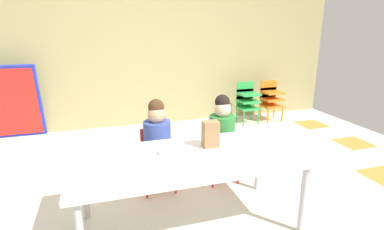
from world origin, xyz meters
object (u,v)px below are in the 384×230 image
Objects in this scene: folded_activity_table at (6,103)px; paper_plate_center_table at (198,157)px; donut_powdered_on_plate at (171,147)px; seated_child_middle_seat at (222,130)px; paper_bag_brown at (211,134)px; craft_table at (190,162)px; paper_plate_near_edge at (171,149)px; kid_chair_orange_stack at (271,98)px; seated_child_near_camera at (157,137)px; kid_chair_green_stack at (247,100)px; donut_powdered_loose at (164,152)px.

folded_activity_table reaches higher than paper_plate_center_table.
donut_powdered_on_plate is (1.79, -2.50, 0.10)m from folded_activity_table.
paper_bag_brown is at bearing -121.78° from seated_child_middle_seat.
paper_bag_brown is (0.22, 0.13, 0.16)m from craft_table.
paper_plate_center_table is at bearing -52.98° from paper_plate_near_edge.
kid_chair_orange_stack reaches higher than craft_table.
folded_activity_table is 6.04× the size of paper_plate_near_edge.
donut_powdered_on_plate is (0.00, 0.00, 0.02)m from paper_plate_near_edge.
seated_child_middle_seat reaches higher than paper_plate_near_edge.
kid_chair_orange_stack reaches higher than paper_plate_near_edge.
paper_plate_near_edge is 0.27m from paper_plate_center_table.
paper_plate_center_table is 1.53× the size of donut_powdered_on_plate.
seated_child_near_camera is 2.93m from kid_chair_orange_stack.
seated_child_middle_seat reaches higher than paper_bag_brown.
folded_activity_table is at bearing 176.42° from kid_chair_orange_stack.
paper_plate_center_table is (-1.69, -2.46, 0.22)m from kid_chair_green_stack.
seated_child_near_camera is 9.09× the size of donut_powdered_loose.
kid_chair_green_stack is (1.74, 2.41, -0.17)m from craft_table.
craft_table is 8.07× the size of paper_bag_brown.
donut_powdered_loose is at bearing -129.91° from kid_chair_green_stack.
kid_chair_orange_stack is (2.33, 1.77, -0.16)m from seated_child_near_camera.
paper_plate_center_table is at bearing -131.12° from kid_chair_orange_stack.
paper_plate_near_edge is at bearing 174.25° from paper_bag_brown.
paper_plate_near_edge is 1.00× the size of paper_plate_center_table.
seated_child_middle_seat is 4.17× the size of paper_bag_brown.
kid_chair_green_stack is 3.78× the size of paper_plate_near_edge.
kid_chair_green_stack reaches higher than donut_powdered_on_plate.
paper_plate_near_edge is (-1.86, -2.25, 0.22)m from kid_chair_green_stack.
donut_powdered_on_plate reaches higher than donut_powdered_loose.
paper_bag_brown is 0.41m from donut_powdered_loose.
craft_table is at bearing -125.92° from kid_chair_green_stack.
craft_table is at bearing -30.42° from donut_powdered_loose.
seated_child_middle_seat is 7.82× the size of donut_powdered_on_plate.
paper_plate_center_table reaches higher than craft_table.
donut_powdered_on_plate is at bearing -129.54° from kid_chair_green_stack.
craft_table is 0.83m from seated_child_middle_seat.
kid_chair_green_stack reaches higher than craft_table.
seated_child_middle_seat is at bearing 0.00° from seated_child_near_camera.
folded_activity_table is at bearing 131.07° from seated_child_near_camera.
craft_table is at bearing -55.36° from paper_plate_near_edge.
folded_activity_table is 3.31m from paper_bag_brown.
folded_activity_table is 9.26× the size of donut_powdered_on_plate.
seated_child_near_camera is 5.10× the size of paper_plate_near_edge.
seated_child_middle_seat is at bearing 36.39° from paper_plate_near_edge.
paper_bag_brown is at bearing -55.30° from seated_child_near_camera.
kid_chair_green_stack is at bearing 56.21° from paper_bag_brown.
paper_bag_brown reaches higher than kid_chair_green_stack.
seated_child_near_camera is 0.67m from seated_child_middle_seat.
donut_powdered_on_plate is at bearing 0.00° from paper_plate_near_edge.
craft_table is 9.87× the size of paper_plate_near_edge.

